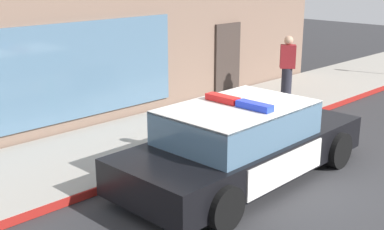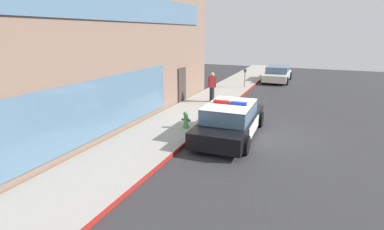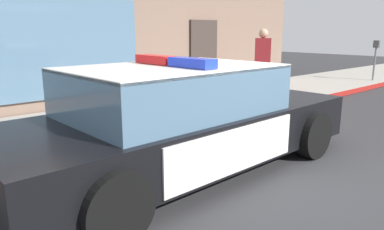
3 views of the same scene
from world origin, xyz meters
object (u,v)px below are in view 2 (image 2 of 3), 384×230
police_cruiser (230,120)px  pedestrian_on_sidewalk (212,87)px  fire_hydrant (186,120)px  car_down_street (277,74)px  parking_meter (245,75)px

police_cruiser → pedestrian_on_sidewalk: (4.78, 2.43, 0.33)m
police_cruiser → fire_hydrant: bearing=92.9°
pedestrian_on_sidewalk → police_cruiser: bearing=-12.9°
pedestrian_on_sidewalk → fire_hydrant: bearing=-33.6°
fire_hydrant → police_cruiser: bearing=-85.7°
car_down_street → parking_meter: bearing=158.9°
pedestrian_on_sidewalk → parking_meter: 5.24m
car_down_street → police_cruiser: bearing=179.8°
fire_hydrant → parking_meter: parking_meter is taller
fire_hydrant → car_down_street: size_ratio=0.16×
police_cruiser → pedestrian_on_sidewalk: 5.37m
fire_hydrant → pedestrian_on_sidewalk: 4.98m
pedestrian_on_sidewalk → car_down_street: bearing=125.7°
car_down_street → fire_hydrant: bearing=172.4°
car_down_street → pedestrian_on_sidewalk: 10.08m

